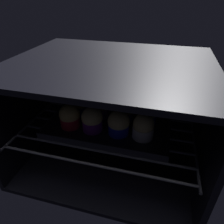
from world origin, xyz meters
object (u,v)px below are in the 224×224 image
baking_tray (112,119)px  muffin_row1_col3 (147,114)px  muffin_row1_col0 (79,104)px  muffin_row2_col0 (88,95)px  muffin_row2_col1 (108,97)px  muffin_row2_col2 (128,99)px  muffin_row0_col0 (70,117)px  muffin_row1_col2 (124,110)px  muffin_row1_col1 (101,105)px  muffin_row2_col3 (150,102)px  muffin_row0_col1 (92,120)px  muffin_row0_col2 (119,124)px  muffin_row0_col3 (143,127)px

baking_tray → muffin_row1_col3: size_ratio=5.24×
muffin_row1_col0 → muffin_row2_col0: size_ratio=1.08×
muffin_row1_col0 → muffin_row2_col1: size_ratio=1.07×
baking_tray → muffin_row2_col2: (4.00, 8.05, 4.06)cm
muffin_row0_col0 → muffin_row1_col2: same height
muffin_row1_col1 → muffin_row1_col2: 8.21cm
muffin_row2_col1 → muffin_row1_col2: bearing=-44.0°
muffin_row1_col0 → muffin_row2_col3: muffin_row1_col0 is taller
muffin_row0_col1 → muffin_row2_col2: (8.09, 16.30, -0.09)cm
muffin_row0_col0 → baking_tray: bearing=35.2°
muffin_row0_col1 → muffin_row1_col0: muffin_row1_col0 is taller
muffin_row1_col0 → muffin_row2_col0: muffin_row1_col0 is taller
muffin_row0_col0 → muffin_row1_col2: 17.81cm
muffin_row0_col2 → muffin_row2_col2: 15.99cm
muffin_row0_col0 → muffin_row1_col0: (-0.23, 8.03, 0.04)cm
muffin_row1_col3 → muffin_row2_col0: 24.45cm
muffin_row1_col1 → muffin_row2_col2: size_ratio=1.10×
muffin_row2_col2 → muffin_row1_col1: bearing=-136.1°
muffin_row0_col0 → muffin_row2_col1: 17.77cm
muffin_row1_col2 → muffin_row2_col2: bearing=91.4°
muffin_row1_col1 → muffin_row0_col3: bearing=-27.7°
baking_tray → muffin_row0_col1: (-4.09, -8.25, 4.15)cm
muffin_row0_col0 → muffin_row2_col0: bearing=89.9°
muffin_row0_col0 → muffin_row0_col3: bearing=1.0°
muffin_row0_col0 → muffin_row1_col1: (7.59, 8.54, 0.51)cm
muffin_row0_col1 → muffin_row2_col0: bearing=115.4°
muffin_row1_col0 → muffin_row0_col0: bearing=-88.4°
muffin_row2_col0 → muffin_row2_col3: (23.28, 0.46, 0.00)cm
muffin_row0_col1 → muffin_row1_col3: 17.63cm
muffin_row1_col2 → muffin_row1_col0: bearing=-179.2°
muffin_row0_col3 → muffin_row1_col1: bearing=152.3°
muffin_row2_col1 → muffin_row2_col2: size_ratio=0.99×
muffin_row0_col2 → muffin_row0_col1: bearing=-177.9°
muffin_row2_col3 → muffin_row1_col0: bearing=-161.1°
muffin_row0_col3 → muffin_row2_col0: size_ratio=1.04×
muffin_row0_col1 → muffin_row2_col3: muffin_row0_col1 is taller
muffin_row1_col2 → muffin_row2_col1: bearing=136.0°
muffin_row1_col0 → muffin_row2_col3: bearing=18.9°
muffin_row0_col0 → muffin_row2_col2: bearing=46.2°
muffin_row0_col0 → muffin_row1_col3: bearing=18.8°
muffin_row0_col3 → muffin_row1_col3: (0.08, 7.52, -0.25)cm
muffin_row2_col1 → muffin_row2_col2: same height
muffin_row0_col2 → muffin_row2_col2: size_ratio=1.01×
baking_tray → muffin_row0_col0: size_ratio=5.09×
muffin_row1_col1 → muffin_row1_col3: muffin_row1_col1 is taller
muffin_row0_col0 → muffin_row1_col2: size_ratio=1.01×
muffin_row0_col1 → muffin_row1_col0: (-7.72, 8.10, -0.08)cm
baking_tray → muffin_row2_col2: muffin_row2_col2 is taller
muffin_row2_col2 → muffin_row0_col2: bearing=-89.3°
muffin_row0_col3 → muffin_row1_col0: muffin_row1_col0 is taller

